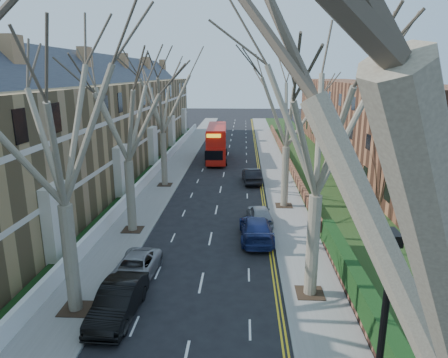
# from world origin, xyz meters

# --- Properties ---
(pavement_left) EXTENTS (3.00, 102.00, 0.12)m
(pavement_left) POSITION_xyz_m (-6.00, 39.00, 0.06)
(pavement_left) COLOR slate
(pavement_left) RESTS_ON ground
(pavement_right) EXTENTS (3.00, 102.00, 0.12)m
(pavement_right) POSITION_xyz_m (6.00, 39.00, 0.06)
(pavement_right) COLOR slate
(pavement_right) RESTS_ON ground
(terrace_left) EXTENTS (9.70, 78.00, 13.60)m
(terrace_left) POSITION_xyz_m (-13.65, 31.00, 5.53)
(terrace_left) COLOR #967A4C
(terrace_left) RESTS_ON ground
(flats_right) EXTENTS (13.97, 54.00, 10.00)m
(flats_right) POSITION_xyz_m (17.46, 43.00, 4.98)
(flats_right) COLOR brown
(flats_right) RESTS_ON ground
(front_wall_left) EXTENTS (0.30, 78.00, 1.00)m
(front_wall_left) POSITION_xyz_m (-7.65, 31.00, 0.62)
(front_wall_left) COLOR white
(front_wall_left) RESTS_ON ground
(grass_verge_right) EXTENTS (6.00, 102.00, 0.06)m
(grass_verge_right) POSITION_xyz_m (10.50, 39.00, 0.15)
(grass_verge_right) COLOR #203513
(grass_verge_right) RESTS_ON ground
(tree_left_mid) EXTENTS (10.50, 10.50, 14.71)m
(tree_left_mid) POSITION_xyz_m (-5.70, 6.00, 9.56)
(tree_left_mid) COLOR #6D5F4D
(tree_left_mid) RESTS_ON ground
(tree_left_far) EXTENTS (10.15, 10.15, 14.22)m
(tree_left_far) POSITION_xyz_m (-5.70, 16.00, 9.24)
(tree_left_far) COLOR #6D5F4D
(tree_left_far) RESTS_ON ground
(tree_left_dist) EXTENTS (10.50, 10.50, 14.71)m
(tree_left_dist) POSITION_xyz_m (-5.70, 28.00, 9.56)
(tree_left_dist) COLOR #6D5F4D
(tree_left_dist) RESTS_ON ground
(tree_right_mid) EXTENTS (10.50, 10.50, 14.71)m
(tree_right_mid) POSITION_xyz_m (5.70, 8.00, 9.56)
(tree_right_mid) COLOR #6D5F4D
(tree_right_mid) RESTS_ON ground
(tree_right_far) EXTENTS (10.15, 10.15, 14.22)m
(tree_right_far) POSITION_xyz_m (5.70, 22.00, 9.24)
(tree_right_far) COLOR #6D5F4D
(tree_right_far) RESTS_ON ground
(double_decker_bus) EXTENTS (2.99, 10.52, 4.38)m
(double_decker_bus) POSITION_xyz_m (-1.29, 40.64, 2.15)
(double_decker_bus) COLOR #B3140C
(double_decker_bus) RESTS_ON ground
(car_left_mid) EXTENTS (1.85, 4.81, 1.56)m
(car_left_mid) POSITION_xyz_m (-3.53, 5.70, 0.78)
(car_left_mid) COLOR black
(car_left_mid) RESTS_ON ground
(car_left_far) EXTENTS (2.39, 4.72, 1.28)m
(car_left_far) POSITION_xyz_m (-3.70, 9.25, 0.64)
(car_left_far) COLOR gray
(car_left_far) RESTS_ON ground
(car_right_near) EXTENTS (2.42, 5.52, 1.58)m
(car_right_near) POSITION_xyz_m (3.14, 15.05, 0.79)
(car_right_near) COLOR navy
(car_right_near) RESTS_ON ground
(car_right_mid) EXTENTS (2.13, 4.34, 1.43)m
(car_right_mid) POSITION_xyz_m (3.49, 18.12, 0.71)
(car_right_mid) COLOR gray
(car_right_mid) RESTS_ON ground
(car_right_far) EXTENTS (2.09, 4.80, 1.54)m
(car_right_far) POSITION_xyz_m (3.06, 29.65, 0.77)
(car_right_far) COLOR black
(car_right_far) RESTS_ON ground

